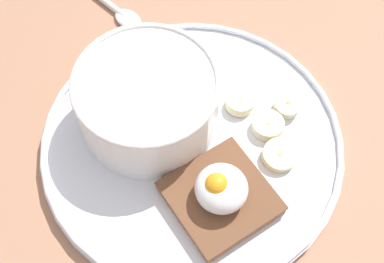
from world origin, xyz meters
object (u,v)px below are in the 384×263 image
(oatmeal_bowl, at_px, (148,100))
(banana_slice_left, at_px, (269,129))
(banana_slice_front, at_px, (287,105))
(banana_slice_right, at_px, (240,103))
(spoon, at_px, (114,8))
(poached_egg, at_px, (221,188))
(toast_slice, at_px, (220,197))
(banana_slice_back, at_px, (279,155))

(oatmeal_bowl, relative_size, banana_slice_left, 3.14)
(banana_slice_front, xyz_separation_m, banana_slice_right, (-0.01, -0.05, -0.00))
(banana_slice_front, distance_m, spoon, 0.23)
(poached_egg, bearing_deg, toast_slice, 85.26)
(toast_slice, xyz_separation_m, banana_slice_right, (-0.10, 0.04, -0.00))
(oatmeal_bowl, relative_size, poached_egg, 2.86)
(poached_egg, relative_size, banana_slice_front, 1.43)
(oatmeal_bowl, bearing_deg, spoon, -173.62)
(banana_slice_right, bearing_deg, oatmeal_bowl, -91.49)
(oatmeal_bowl, xyz_separation_m, banana_slice_front, (0.02, 0.14, -0.03))
(poached_egg, distance_m, banana_slice_right, 0.11)
(banana_slice_right, distance_m, spoon, 0.19)
(toast_slice, height_order, banana_slice_left, toast_slice)
(banana_slice_left, xyz_separation_m, banana_slice_right, (-0.04, -0.02, -0.00))
(banana_slice_left, bearing_deg, oatmeal_bowl, -108.40)
(banana_slice_back, bearing_deg, banana_slice_right, -159.94)
(banana_slice_left, bearing_deg, spoon, -146.36)
(banana_slice_back, bearing_deg, poached_egg, -63.80)
(toast_slice, relative_size, banana_slice_right, 2.80)
(toast_slice, distance_m, spoon, 0.27)
(toast_slice, bearing_deg, banana_slice_left, 134.50)
(spoon, bearing_deg, banana_slice_back, 30.50)
(banana_slice_front, height_order, banana_slice_left, banana_slice_front)
(banana_slice_left, height_order, spoon, banana_slice_left)
(poached_egg, xyz_separation_m, banana_slice_left, (-0.06, 0.06, -0.02))
(poached_egg, xyz_separation_m, banana_slice_right, (-0.10, 0.04, -0.02))
(banana_slice_back, distance_m, banana_slice_right, 0.07)
(toast_slice, xyz_separation_m, banana_slice_front, (-0.08, 0.09, -0.00))
(banana_slice_right, xyz_separation_m, spoon, (-0.16, -0.11, -0.01))
(toast_slice, xyz_separation_m, poached_egg, (-0.00, -0.00, 0.02))
(banana_slice_back, relative_size, spoon, 0.46)
(banana_slice_front, bearing_deg, banana_slice_left, -47.72)
(poached_egg, distance_m, banana_slice_back, 0.08)
(poached_egg, height_order, spoon, poached_egg)
(toast_slice, relative_size, spoon, 1.14)
(spoon, bearing_deg, banana_slice_left, 33.64)
(banana_slice_front, bearing_deg, banana_slice_back, -23.17)
(banana_slice_left, height_order, banana_slice_right, same)
(toast_slice, distance_m, banana_slice_front, 0.12)
(banana_slice_front, relative_size, banana_slice_right, 0.83)
(poached_egg, height_order, banana_slice_right, poached_egg)
(poached_egg, height_order, banana_slice_left, poached_egg)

